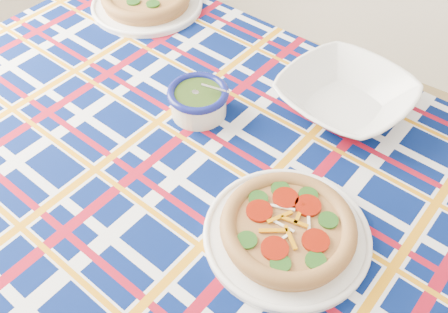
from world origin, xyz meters
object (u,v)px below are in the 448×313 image
Objects in this scene: pesto_bowl at (198,99)px; serving_bowl at (345,97)px; dining_table at (219,206)px; main_focaccia_plate at (288,227)px.

pesto_bowl reaches higher than serving_bowl.
pesto_bowl is 0.48× the size of serving_bowl.
dining_table is at bearing -42.31° from pesto_bowl.
pesto_bowl is 0.36m from serving_bowl.
serving_bowl reaches higher than main_focaccia_plate.
serving_bowl is at bearing 100.64° from main_focaccia_plate.
main_focaccia_plate is 0.40m from pesto_bowl.
dining_table is 0.26m from pesto_bowl.
serving_bowl is (-0.08, 0.40, 0.01)m from main_focaccia_plate.
serving_bowl is (0.28, 0.22, -0.01)m from pesto_bowl.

